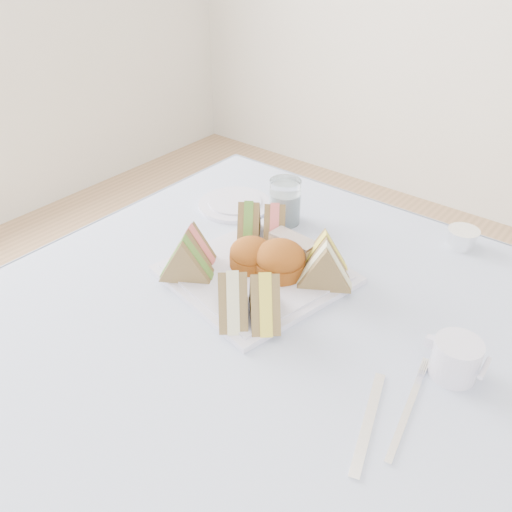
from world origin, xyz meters
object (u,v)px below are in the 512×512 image
Objects in this scene: table at (265,449)px; water_glass at (285,202)px; serving_plate at (256,275)px; creamer_jug at (456,359)px.

water_glass is at bearing 121.07° from table.
water_glass reaches higher than serving_plate.
serving_plate is at bearing -67.87° from water_glass.
serving_plate is 0.40m from creamer_jug.
serving_plate is 0.23m from water_glass.
serving_plate is at bearing 175.21° from creamer_jug.
water_glass is 1.41× the size of creamer_jug.
table is at bearing -29.98° from serving_plate.
serving_plate is (-0.09, 0.08, 0.38)m from table.
water_glass is 0.53m from creamer_jug.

